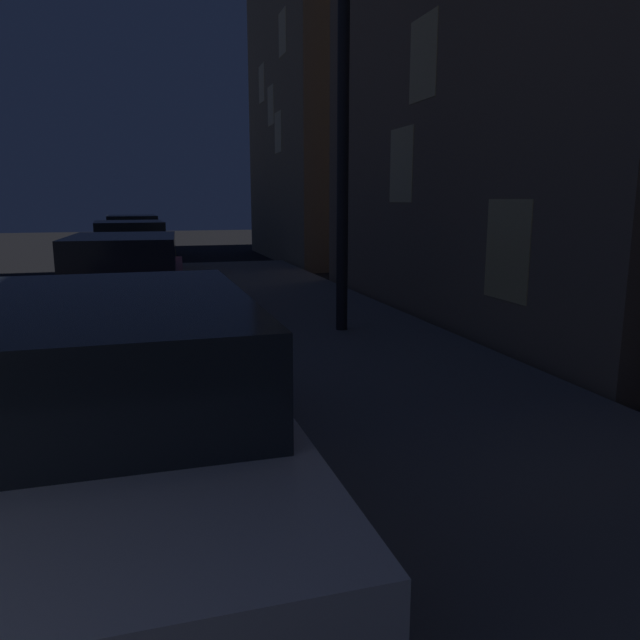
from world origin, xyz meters
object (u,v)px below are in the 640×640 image
object	(u,v)px
car_red	(125,282)
street_lamp	(343,65)
car_white	(105,414)
car_green	(132,236)
car_yellow_cab	(130,250)

from	to	relation	value
car_red	street_lamp	size ratio (longest dim) A/B	0.84
car_white	street_lamp	xyz separation A→B (m)	(2.94, 4.42, 2.98)
street_lamp	car_white	bearing A→B (deg)	-123.68
car_white	car_green	world-z (taller)	same
car_white	street_lamp	bearing A→B (deg)	56.32
car_white	car_green	bearing A→B (deg)	90.00
car_yellow_cab	car_green	xyz separation A→B (m)	(0.00, 5.97, 0.00)
car_green	street_lamp	xyz separation A→B (m)	(2.94, -13.97, 2.98)
car_red	street_lamp	bearing A→B (deg)	-31.26
car_red	car_green	world-z (taller)	same
car_green	car_yellow_cab	bearing A→B (deg)	-90.01
car_white	street_lamp	size ratio (longest dim) A/B	0.84
car_red	car_yellow_cab	size ratio (longest dim) A/B	1.11
car_yellow_cab	street_lamp	size ratio (longest dim) A/B	0.76
car_yellow_cab	street_lamp	xyz separation A→B (m)	(2.94, -8.00, 2.99)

